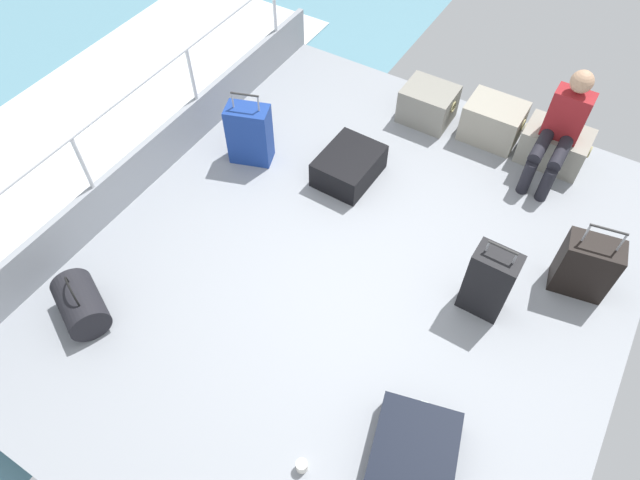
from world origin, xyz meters
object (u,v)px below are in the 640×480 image
at_px(suitcase_4, 349,166).
at_px(paper_cup, 302,466).
at_px(cargo_crate_2, 554,146).
at_px(cargo_crate_0, 428,104).
at_px(passenger_seated, 562,127).
at_px(cargo_crate_1, 493,121).
at_px(suitcase_1, 489,282).
at_px(suitcase_2, 586,266).
at_px(suitcase_3, 250,134).
at_px(duffel_bag, 81,304).
at_px(suitcase_0, 413,454).

relative_size(suitcase_4, paper_cup, 6.50).
relative_size(cargo_crate_2, suitcase_4, 1.00).
bearing_deg(cargo_crate_2, cargo_crate_0, -176.96).
height_order(cargo_crate_0, passenger_seated, passenger_seated).
xyz_separation_m(cargo_crate_1, suitcase_1, (0.67, -1.96, 0.13)).
xyz_separation_m(suitcase_2, suitcase_4, (-2.24, 0.13, -0.14)).
bearing_deg(suitcase_3, cargo_crate_2, 30.86).
height_order(duffel_bag, paper_cup, duffel_bag).
bearing_deg(suitcase_4, paper_cup, -66.90).
bearing_deg(suitcase_1, cargo_crate_2, 91.15).
height_order(cargo_crate_2, suitcase_3, suitcase_3).
height_order(suitcase_2, suitcase_4, suitcase_2).
bearing_deg(suitcase_2, cargo_crate_0, 146.39).
height_order(passenger_seated, suitcase_1, passenger_seated).
height_order(cargo_crate_1, paper_cup, cargo_crate_1).
height_order(suitcase_1, suitcase_3, suitcase_3).
bearing_deg(passenger_seated, duffel_bag, -126.75).
height_order(cargo_crate_1, duffel_bag, duffel_bag).
distance_m(suitcase_1, suitcase_2, 0.84).
bearing_deg(suitcase_3, paper_cup, -48.23).
bearing_deg(paper_cup, cargo_crate_0, 102.26).
bearing_deg(duffel_bag, cargo_crate_2, 54.61).
bearing_deg(cargo_crate_2, suitcase_4, -142.05).
distance_m(suitcase_0, suitcase_3, 3.22).
relative_size(cargo_crate_0, suitcase_3, 0.71).
height_order(cargo_crate_0, suitcase_2, suitcase_2).
xyz_separation_m(cargo_crate_0, cargo_crate_1, (0.68, 0.08, 0.01)).
xyz_separation_m(suitcase_3, duffel_bag, (-0.08, -2.17, -0.14)).
relative_size(suitcase_2, suitcase_4, 1.16).
xyz_separation_m(cargo_crate_1, paper_cup, (0.13, -3.80, -0.15)).
bearing_deg(cargo_crate_0, cargo_crate_1, 6.56).
height_order(suitcase_0, suitcase_1, suitcase_1).
bearing_deg(cargo_crate_0, suitcase_3, -130.25).
xyz_separation_m(cargo_crate_1, passenger_seated, (0.64, -0.19, 0.35)).
xyz_separation_m(cargo_crate_1, suitcase_3, (-1.90, -1.52, 0.11)).
bearing_deg(paper_cup, cargo_crate_1, 91.98).
distance_m(passenger_seated, paper_cup, 3.68).
bearing_deg(suitcase_4, passenger_seated, 33.73).
bearing_deg(cargo_crate_1, suitcase_0, -77.66).
bearing_deg(passenger_seated, cargo_crate_0, 175.26).
xyz_separation_m(cargo_crate_0, suitcase_1, (1.35, -1.88, 0.14)).
distance_m(passenger_seated, suitcase_1, 1.79).
height_order(cargo_crate_1, suitcase_1, suitcase_1).
distance_m(cargo_crate_0, suitcase_1, 2.32).
xyz_separation_m(passenger_seated, paper_cup, (-0.50, -3.61, -0.50)).
distance_m(cargo_crate_0, duffel_bag, 3.84).
xyz_separation_m(passenger_seated, suitcase_2, (0.64, -1.19, -0.27)).
bearing_deg(cargo_crate_0, suitcase_4, -103.39).
height_order(passenger_seated, suitcase_4, passenger_seated).
bearing_deg(cargo_crate_1, paper_cup, -88.02).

